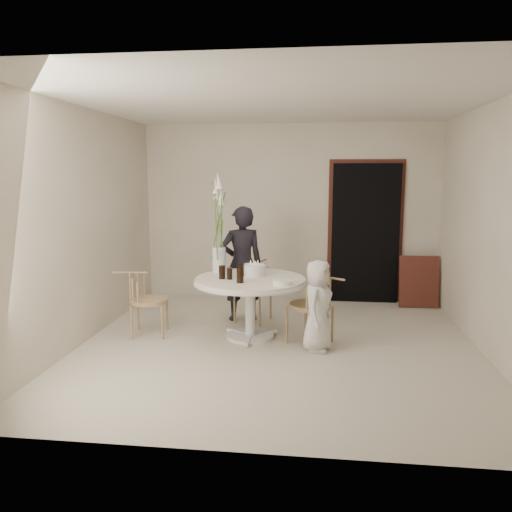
# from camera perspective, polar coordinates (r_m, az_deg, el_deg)

# --- Properties ---
(ground) EXTENTS (4.50, 4.50, 0.00)m
(ground) POSITION_cam_1_polar(r_m,az_deg,el_deg) (5.80, 2.52, -10.20)
(ground) COLOR beige
(ground) RESTS_ON ground
(room_shell) EXTENTS (4.50, 4.50, 4.50)m
(room_shell) POSITION_cam_1_polar(r_m,az_deg,el_deg) (5.48, 2.64, 5.99)
(room_shell) COLOR silver
(room_shell) RESTS_ON ground
(doorway) EXTENTS (1.00, 0.10, 2.10)m
(doorway) POSITION_cam_1_polar(r_m,az_deg,el_deg) (7.73, 12.37, 2.50)
(doorway) COLOR black
(doorway) RESTS_ON ground
(door_trim) EXTENTS (1.12, 0.03, 2.22)m
(door_trim) POSITION_cam_1_polar(r_m,az_deg,el_deg) (7.76, 12.35, 2.98)
(door_trim) COLOR #56281D
(door_trim) RESTS_ON ground
(table) EXTENTS (1.33, 1.33, 0.73)m
(table) POSITION_cam_1_polar(r_m,az_deg,el_deg) (5.90, -0.65, -3.62)
(table) COLOR silver
(table) RESTS_ON ground
(picture_frame) EXTENTS (0.58, 0.18, 0.76)m
(picture_frame) POSITION_cam_1_polar(r_m,az_deg,el_deg) (7.72, 18.12, -2.81)
(picture_frame) COLOR #56281D
(picture_frame) RESTS_ON ground
(chair_far) EXTENTS (0.53, 0.55, 0.79)m
(chair_far) POSITION_cam_1_polar(r_m,az_deg,el_deg) (6.69, 0.03, -3.00)
(chair_far) COLOR tan
(chair_far) RESTS_ON ground
(chair_right) EXTENTS (0.62, 0.61, 0.82)m
(chair_right) POSITION_cam_1_polar(r_m,az_deg,el_deg) (5.72, 7.17, -4.97)
(chair_right) COLOR tan
(chair_right) RESTS_ON ground
(chair_left) EXTENTS (0.51, 0.48, 0.79)m
(chair_left) POSITION_cam_1_polar(r_m,az_deg,el_deg) (6.20, -13.15, -4.22)
(chair_left) COLOR tan
(chair_left) RESTS_ON ground
(girl) EXTENTS (0.65, 0.54, 1.53)m
(girl) POSITION_cam_1_polar(r_m,az_deg,el_deg) (6.62, -1.63, -0.89)
(girl) COLOR black
(girl) RESTS_ON ground
(boy) EXTENTS (0.44, 0.56, 1.02)m
(boy) POSITION_cam_1_polar(r_m,az_deg,el_deg) (5.55, 7.06, -5.66)
(boy) COLOR silver
(boy) RESTS_ON ground
(birthday_cake) EXTENTS (0.27, 0.27, 0.18)m
(birthday_cake) POSITION_cam_1_polar(r_m,az_deg,el_deg) (6.03, -0.23, -1.61)
(birthday_cake) COLOR white
(birthday_cake) RESTS_ON table
(cola_tumbler_a) EXTENTS (0.07, 0.07, 0.13)m
(cola_tumbler_a) POSITION_cam_1_polar(r_m,az_deg,el_deg) (5.81, -3.04, -2.02)
(cola_tumbler_a) COLOR black
(cola_tumbler_a) RESTS_ON table
(cola_tumbler_b) EXTENTS (0.10, 0.10, 0.17)m
(cola_tumbler_b) POSITION_cam_1_polar(r_m,az_deg,el_deg) (5.62, -1.83, -2.21)
(cola_tumbler_b) COLOR black
(cola_tumbler_b) RESTS_ON table
(cola_tumbler_c) EXTENTS (0.09, 0.09, 0.16)m
(cola_tumbler_c) POSITION_cam_1_polar(r_m,az_deg,el_deg) (5.84, -3.91, -1.85)
(cola_tumbler_c) COLOR black
(cola_tumbler_c) RESTS_ON table
(cola_tumbler_d) EXTENTS (0.08, 0.08, 0.15)m
(cola_tumbler_d) POSITION_cam_1_polar(r_m,az_deg,el_deg) (5.98, -1.68, -1.63)
(cola_tumbler_d) COLOR black
(cola_tumbler_d) RESTS_ON table
(plate_stack) EXTENTS (0.28, 0.28, 0.05)m
(plate_stack) POSITION_cam_1_polar(r_m,az_deg,el_deg) (5.53, 3.03, -3.03)
(plate_stack) COLOR white
(plate_stack) RESTS_ON table
(flower_vase) EXTENTS (0.17, 0.17, 1.23)m
(flower_vase) POSITION_cam_1_polar(r_m,az_deg,el_deg) (6.20, -4.28, 2.51)
(flower_vase) COLOR white
(flower_vase) RESTS_ON table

